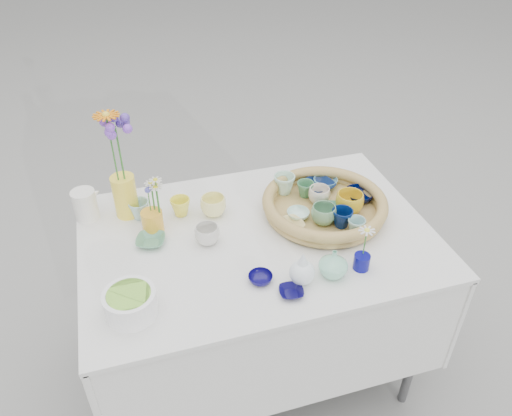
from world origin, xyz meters
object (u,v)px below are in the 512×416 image
object	(u,v)px
display_table	(257,365)
bud_vase_seafoam	(333,263)
wicker_tray	(324,205)
tall_vase_yellow	(125,196)

from	to	relation	value
display_table	bud_vase_seafoam	size ratio (longest dim) A/B	12.60
wicker_tray	tall_vase_yellow	distance (m)	0.75
tall_vase_yellow	wicker_tray	bearing A→B (deg)	-16.46
wicker_tray	tall_vase_yellow	world-z (taller)	tall_vase_yellow
display_table	wicker_tray	bearing A→B (deg)	10.12
tall_vase_yellow	bud_vase_seafoam	bearing A→B (deg)	-41.04
bud_vase_seafoam	tall_vase_yellow	xyz separation A→B (m)	(-0.61, 0.53, 0.03)
display_table	wicker_tray	xyz separation A→B (m)	(0.28, 0.05, 0.80)
display_table	tall_vase_yellow	bearing A→B (deg)	149.10
display_table	wicker_tray	world-z (taller)	wicker_tray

